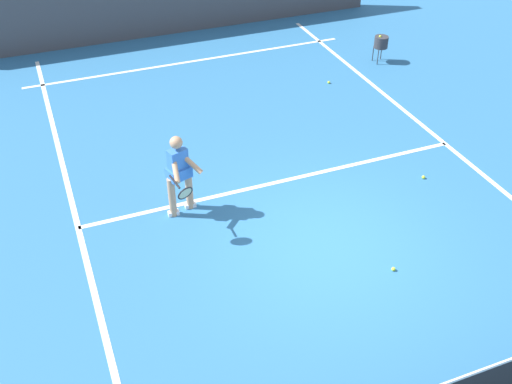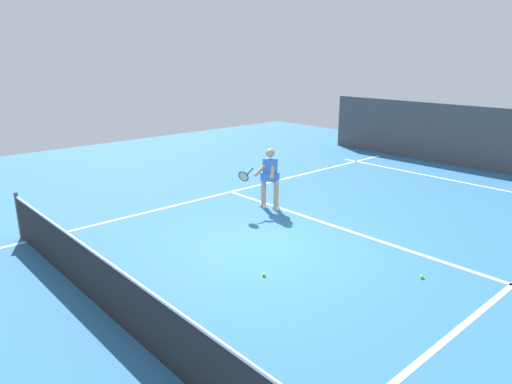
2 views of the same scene
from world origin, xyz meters
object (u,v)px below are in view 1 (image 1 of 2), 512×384
at_px(tennis_ball_mid, 423,177).
at_px(ball_hopper, 381,42).
at_px(tennis_player, 179,173).
at_px(tennis_ball_near, 393,269).
at_px(tennis_ball_far, 329,82).

xyz_separation_m(tennis_ball_mid, ball_hopper, (-2.02, -5.06, 0.51)).
height_order(tennis_player, ball_hopper, tennis_player).
bearing_deg(ball_hopper, tennis_ball_mid, 68.26).
height_order(tennis_ball_near, tennis_ball_mid, same).
distance_m(tennis_ball_near, tennis_ball_far, 6.73).
bearing_deg(tennis_ball_far, tennis_ball_mid, 87.55).
relative_size(tennis_player, ball_hopper, 2.09).
bearing_deg(tennis_ball_far, tennis_ball_near, 71.73).
bearing_deg(tennis_player, tennis_ball_near, 135.00).
distance_m(tennis_ball_near, ball_hopper, 8.11).
bearing_deg(tennis_player, tennis_ball_far, -142.59).
distance_m(tennis_player, tennis_ball_near, 3.91).
relative_size(tennis_player, tennis_ball_near, 23.48).
distance_m(tennis_player, tennis_ball_mid, 4.75).
bearing_deg(tennis_ball_mid, ball_hopper, -111.74).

